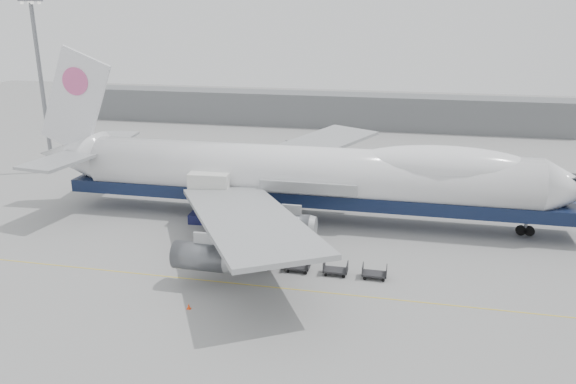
# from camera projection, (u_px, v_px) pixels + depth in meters

# --- Properties ---
(ground) EXTENTS (260.00, 260.00, 0.00)m
(ground) POSITION_uv_depth(u_px,v_px,m) (283.00, 260.00, 56.45)
(ground) COLOR gray
(ground) RESTS_ON ground
(apron_line) EXTENTS (60.00, 0.15, 0.01)m
(apron_line) POSITION_uv_depth(u_px,v_px,m) (268.00, 287.00, 50.86)
(apron_line) COLOR gold
(apron_line) RESTS_ON ground
(hangar) EXTENTS (110.00, 8.00, 7.00)m
(hangar) POSITION_uv_depth(u_px,v_px,m) (308.00, 109.00, 122.51)
(hangar) COLOR slate
(hangar) RESTS_ON ground
(floodlight_mast) EXTENTS (2.40, 2.40, 25.43)m
(floodlight_mast) POSITION_uv_depth(u_px,v_px,m) (41.00, 79.00, 82.81)
(floodlight_mast) COLOR slate
(floodlight_mast) RESTS_ON ground
(airliner) EXTENTS (67.00, 55.30, 19.98)m
(airliner) POSITION_uv_depth(u_px,v_px,m) (310.00, 174.00, 65.76)
(airliner) COLOR white
(airliner) RESTS_ON ground
(catering_truck) EXTENTS (5.21, 3.76, 6.12)m
(catering_truck) POSITION_uv_depth(u_px,v_px,m) (211.00, 195.00, 65.43)
(catering_truck) COLOR #161944
(catering_truck) RESTS_ON ground
(traffic_cone) EXTENTS (0.34, 0.34, 0.50)m
(traffic_cone) POSITION_uv_depth(u_px,v_px,m) (189.00, 306.00, 47.04)
(traffic_cone) COLOR #FF410D
(traffic_cone) RESTS_ON ground
(dolly_0) EXTENTS (2.30, 1.35, 1.30)m
(dolly_0) POSITION_uv_depth(u_px,v_px,m) (190.00, 256.00, 56.01)
(dolly_0) COLOR #2D2D30
(dolly_0) RESTS_ON ground
(dolly_1) EXTENTS (2.30, 1.35, 1.30)m
(dolly_1) POSITION_uv_depth(u_px,v_px,m) (225.00, 259.00, 55.27)
(dolly_1) COLOR #2D2D30
(dolly_1) RESTS_ON ground
(dolly_2) EXTENTS (2.30, 1.35, 1.30)m
(dolly_2) POSITION_uv_depth(u_px,v_px,m) (261.00, 263.00, 54.54)
(dolly_2) COLOR #2D2D30
(dolly_2) RESTS_ON ground
(dolly_3) EXTENTS (2.30, 1.35, 1.30)m
(dolly_3) POSITION_uv_depth(u_px,v_px,m) (298.00, 266.00, 53.81)
(dolly_3) COLOR #2D2D30
(dolly_3) RESTS_ON ground
(dolly_4) EXTENTS (2.30, 1.35, 1.30)m
(dolly_4) POSITION_uv_depth(u_px,v_px,m) (336.00, 269.00, 53.08)
(dolly_4) COLOR #2D2D30
(dolly_4) RESTS_ON ground
(dolly_5) EXTENTS (2.30, 1.35, 1.30)m
(dolly_5) POSITION_uv_depth(u_px,v_px,m) (374.00, 273.00, 52.35)
(dolly_5) COLOR #2D2D30
(dolly_5) RESTS_ON ground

